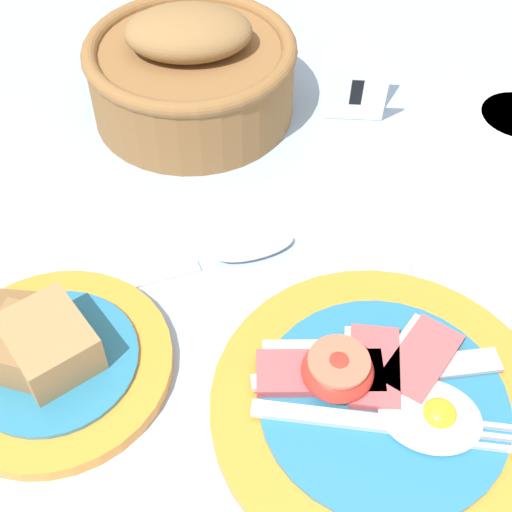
# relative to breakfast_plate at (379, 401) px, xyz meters

# --- Properties ---
(ground_plane) EXTENTS (3.00, 3.00, 0.00)m
(ground_plane) POSITION_rel_breakfast_plate_xyz_m (-0.08, 0.01, -0.01)
(ground_plane) COLOR #93B2DB
(breakfast_plate) EXTENTS (0.25, 0.25, 0.04)m
(breakfast_plate) POSITION_rel_breakfast_plate_xyz_m (0.00, 0.00, 0.00)
(breakfast_plate) COLOR orange
(breakfast_plate) RESTS_ON ground_plane
(bread_plate) EXTENTS (0.18, 0.18, 0.05)m
(bread_plate) POSITION_rel_breakfast_plate_xyz_m (-0.25, -0.03, 0.01)
(bread_plate) COLOR orange
(bread_plate) RESTS_ON ground_plane
(sugar_cup) EXTENTS (0.08, 0.08, 0.07)m
(sugar_cup) POSITION_rel_breakfast_plate_xyz_m (0.08, 0.28, 0.03)
(sugar_cup) COLOR white
(sugar_cup) RESTS_ON ground_plane
(bread_basket) EXTENTS (0.21, 0.21, 0.11)m
(bread_basket) POSITION_rel_breakfast_plate_xyz_m (-0.24, 0.30, 0.04)
(bread_basket) COLOR brown
(bread_basket) RESTS_ON ground_plane
(number_card) EXTENTS (0.07, 0.06, 0.07)m
(number_card) POSITION_rel_breakfast_plate_xyz_m (-0.07, 0.33, 0.03)
(number_card) COLOR white
(number_card) RESTS_ON ground_plane
(teaspoon_by_saucer) EXTENTS (0.17, 0.12, 0.01)m
(teaspoon_by_saucer) POSITION_rel_breakfast_plate_xyz_m (-0.15, 0.11, -0.01)
(teaspoon_by_saucer) COLOR silver
(teaspoon_by_saucer) RESTS_ON ground_plane
(teaspoon_near_cup) EXTENTS (0.10, 0.18, 0.01)m
(teaspoon_near_cup) POSITION_rel_breakfast_plate_xyz_m (0.02, 0.14, -0.01)
(teaspoon_near_cup) COLOR silver
(teaspoon_near_cup) RESTS_ON ground_plane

